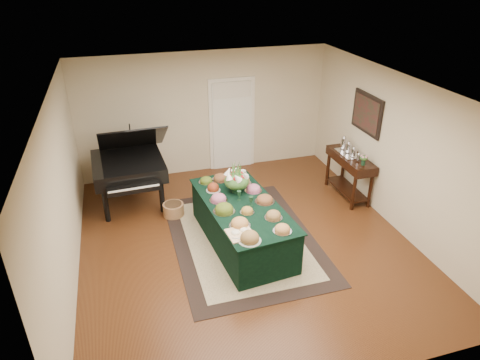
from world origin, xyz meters
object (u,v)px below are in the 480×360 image
object	(u,v)px
buffet_table	(242,223)
floral_centerpiece	(237,178)
mahogany_sideboard	(350,165)
grand_piano	(129,165)

from	to	relation	value
buffet_table	floral_centerpiece	xyz separation A→B (m)	(0.03, 0.43, 0.65)
floral_centerpiece	mahogany_sideboard	xyz separation A→B (m)	(2.52, 0.55, -0.34)
buffet_table	floral_centerpiece	size ratio (longest dim) A/B	5.51
buffet_table	mahogany_sideboard	world-z (taller)	mahogany_sideboard
floral_centerpiece	grand_piano	xyz separation A→B (m)	(-1.74, 1.51, -0.22)
buffet_table	mahogany_sideboard	xyz separation A→B (m)	(2.55, 0.98, 0.30)
buffet_table	mahogany_sideboard	bearing A→B (deg)	20.96
grand_piano	mahogany_sideboard	distance (m)	4.37
buffet_table	grand_piano	size ratio (longest dim) A/B	1.48
buffet_table	grand_piano	world-z (taller)	grand_piano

